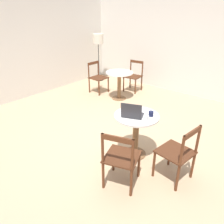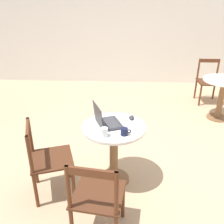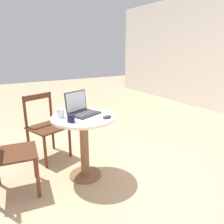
{
  "view_description": "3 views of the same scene",
  "coord_description": "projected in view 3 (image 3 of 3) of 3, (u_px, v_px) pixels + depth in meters",
  "views": [
    {
      "loc": [
        -2.6,
        -2.14,
        2.2
      ],
      "look_at": [
        -0.09,
        -0.04,
        0.64
      ],
      "focal_mm": 35.0,
      "sensor_mm": 36.0,
      "label": 1
    },
    {
      "loc": [
        0.03,
        -2.89,
        2.01
      ],
      "look_at": [
        -0.11,
        -0.13,
        0.71
      ],
      "focal_mm": 40.0,
      "sensor_mm": 36.0,
      "label": 2
    },
    {
      "loc": [
        2.01,
        -1.41,
        1.43
      ],
      "look_at": [
        -0.12,
        -0.13,
        0.7
      ],
      "focal_mm": 35.0,
      "sensor_mm": 36.0,
      "label": 3
    }
  ],
  "objects": [
    {
      "name": "ground_plane",
      "position": [
        125.0,
        166.0,
        2.75
      ],
      "size": [
        16.0,
        16.0,
        0.0
      ],
      "primitive_type": "plane",
      "color": "tan"
    },
    {
      "name": "cafe_table_near",
      "position": [
        84.0,
        133.0,
        2.4
      ],
      "size": [
        0.69,
        0.69,
        0.72
      ],
      "color": "brown",
      "rests_on": "ground_plane"
    },
    {
      "name": "drinking_glass",
      "position": [
        61.0,
        113.0,
        2.3
      ],
      "size": [
        0.07,
        0.07,
        0.09
      ],
      "color": "silver",
      "rests_on": "cafe_table_near"
    },
    {
      "name": "chair_near_front",
      "position": [
        9.0,
        154.0,
        2.14
      ],
      "size": [
        0.49,
        0.49,
        0.85
      ],
      "color": "#562D19",
      "rests_on": "ground_plane"
    },
    {
      "name": "chair_near_left",
      "position": [
        46.0,
        127.0,
        2.88
      ],
      "size": [
        0.55,
        0.55,
        0.85
      ],
      "color": "#562D19",
      "rests_on": "ground_plane"
    },
    {
      "name": "mug",
      "position": [
        71.0,
        118.0,
        2.15
      ],
      "size": [
        0.11,
        0.07,
        0.08
      ],
      "color": "#141938",
      "rests_on": "cafe_table_near"
    },
    {
      "name": "mouse",
      "position": [
        107.0,
        117.0,
        2.28
      ],
      "size": [
        0.06,
        0.1,
        0.03
      ],
      "color": "#2D2D33",
      "rests_on": "cafe_table_near"
    },
    {
      "name": "laptop",
      "position": [
        82.0,
        110.0,
        2.42
      ],
      "size": [
        0.36,
        0.39,
        0.25
      ],
      "color": "#2D2D33",
      "rests_on": "cafe_table_near"
    }
  ]
}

